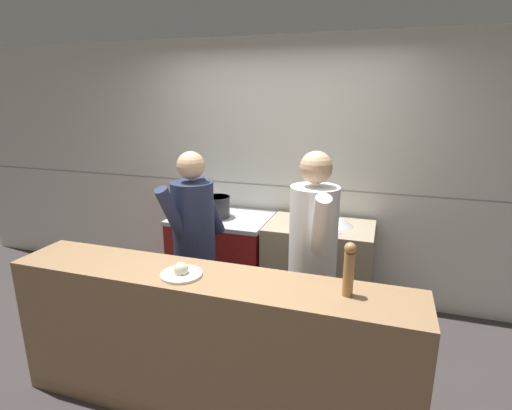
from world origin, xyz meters
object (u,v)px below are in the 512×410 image
stock_pot (217,206)px  plated_dish_main (181,273)px  pepper_mill (349,268)px  chef_head_cook (194,241)px  chefs_knife (322,227)px  oven_range (223,257)px  chef_sous (313,255)px  mixing_bowl_steel (341,222)px

stock_pot → plated_dish_main: stock_pot is taller
pepper_mill → chef_head_cook: chef_head_cook is taller
chefs_knife → chef_head_cook: size_ratio=0.19×
chefs_knife → pepper_mill: 1.42m
oven_range → chef_sous: chef_sous is taller
oven_range → chef_sous: (1.06, -0.83, 0.50)m
stock_pot → plated_dish_main: bearing=-74.7°
pepper_mill → chef_head_cook: 1.45m
plated_dish_main → pepper_mill: size_ratio=0.82×
chefs_knife → plated_dish_main: plated_dish_main is taller
oven_range → chef_sous: 1.43m
mixing_bowl_steel → chefs_knife: (-0.16, -0.10, -0.03)m
mixing_bowl_steel → chef_head_cook: size_ratio=0.14×
oven_range → chef_head_cook: size_ratio=0.58×
chefs_knife → chef_sous: chef_sous is taller
oven_range → mixing_bowl_steel: size_ratio=4.01×
mixing_bowl_steel → plated_dish_main: bearing=-117.7°
stock_pot → chef_sous: 1.35m
plated_dish_main → pepper_mill: pepper_mill is taller
stock_pot → pepper_mill: bearing=-45.0°
chef_sous → plated_dish_main: bearing=-155.2°
oven_range → chef_sous: size_ratio=0.56×
mixing_bowl_steel → chef_sous: size_ratio=0.14×
stock_pot → chefs_knife: (1.04, -0.04, -0.09)m
chefs_knife → plated_dish_main: (-0.64, -1.42, 0.09)m
plated_dish_main → chef_head_cook: 0.78m
oven_range → chefs_knife: 1.11m
oven_range → stock_pot: stock_pot is taller
stock_pot → pepper_mill: 1.98m
oven_range → stock_pot: (-0.04, -0.04, 0.55)m
oven_range → mixing_bowl_steel: mixing_bowl_steel is taller
stock_pot → chef_sous: chef_sous is taller
oven_range → chef_head_cook: (0.09, -0.78, 0.47)m
stock_pot → pepper_mill: pepper_mill is taller
mixing_bowl_steel → plated_dish_main: plated_dish_main is taller
plated_dish_main → pepper_mill: bearing=3.9°
plated_dish_main → chef_sous: size_ratio=0.15×
stock_pot → chef_sous: bearing=-35.8°
mixing_bowl_steel → plated_dish_main: 1.72m
oven_range → mixing_bowl_steel: 1.26m
oven_range → plated_dish_main: bearing=-76.3°
pepper_mill → chef_sous: bearing=116.6°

